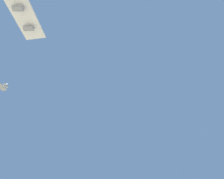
% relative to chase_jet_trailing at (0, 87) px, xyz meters
% --- Properties ---
extents(chase_jet_trailing, '(14.76, 9.86, 4.00)m').
position_rel_chase_jet_trailing_xyz_m(chase_jet_trailing, '(0.00, 0.00, 0.00)').
color(chase_jet_trailing, '#999EA3').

